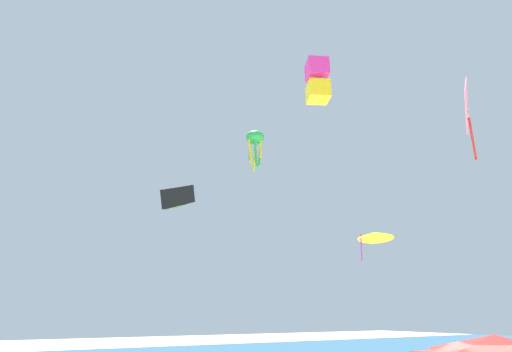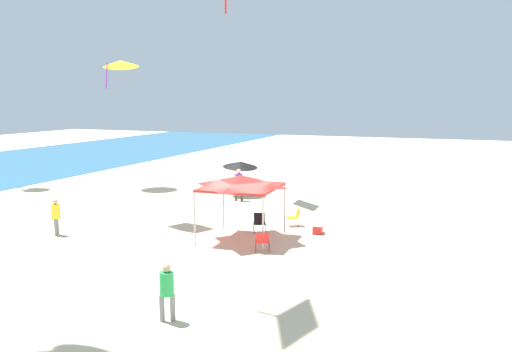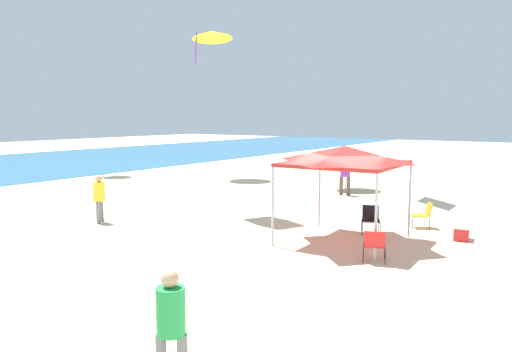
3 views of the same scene
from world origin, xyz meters
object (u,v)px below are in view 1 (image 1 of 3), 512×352
Objects in this scene: kite_parafoil_black at (179,197)px; kite_delta_yellow at (375,235)px; kite_diamond_pink at (467,108)px; canopy_tent at (496,346)px; kite_box_magenta at (318,81)px; kite_octopus_green at (255,139)px.

kite_delta_yellow is (7.81, -15.45, -5.11)m from kite_parafoil_black.
canopy_tent is at bearing 170.92° from kite_diamond_pink.
kite_delta_yellow is (7.58, 3.92, -7.15)m from kite_box_magenta.
canopy_tent is 0.86× the size of kite_octopus_green.
kite_parafoil_black is 1.43× the size of kite_delta_yellow.
kite_box_magenta is at bearing -115.09° from kite_delta_yellow.
kite_octopus_green reaches higher than canopy_tent.
kite_diamond_pink is at bearing 151.23° from kite_octopus_green.
kite_octopus_green is 8.68m from kite_parafoil_black.
kite_diamond_pink is 20.01m from kite_octopus_green.
kite_box_magenta is (-6.81, 4.04, 1.62)m from kite_diamond_pink.
kite_diamond_pink is at bearing 28.20° from canopy_tent.
kite_parafoil_black is at bearing 20.45° from kite_octopus_green.
kite_box_magenta is at bearing 127.67° from kite_octopus_green.
kite_octopus_green is 16.52m from kite_box_magenta.
kite_delta_yellow is (2.28, -11.38, -10.42)m from kite_octopus_green.
kite_diamond_pink is at bearing 66.21° from kite_parafoil_black.
kite_parafoil_black is 18.05m from kite_delta_yellow.
kite_diamond_pink is 1.02× the size of kite_parafoil_black.
kite_delta_yellow reaches higher than canopy_tent.
kite_delta_yellow is at bearing 53.05° from canopy_tent.
kite_diamond_pink reaches higher than kite_parafoil_black.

